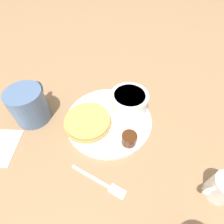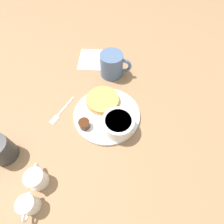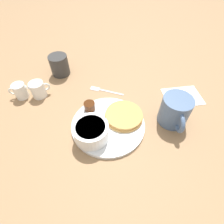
# 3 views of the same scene
# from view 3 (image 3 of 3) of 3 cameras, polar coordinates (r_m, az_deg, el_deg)

# --- Properties ---
(ground_plane) EXTENTS (4.00, 4.00, 0.00)m
(ground_plane) POSITION_cam_3_polar(r_m,az_deg,el_deg) (0.58, -1.26, -4.54)
(ground_plane) COLOR #93704C
(plate) EXTENTS (0.24, 0.24, 0.01)m
(plate) POSITION_cam_3_polar(r_m,az_deg,el_deg) (0.58, -1.27, -4.19)
(plate) COLOR white
(plate) RESTS_ON ground_plane
(pancake_stack) EXTENTS (0.13, 0.13, 0.02)m
(pancake_stack) POSITION_cam_3_polar(r_m,az_deg,el_deg) (0.58, 3.90, -1.17)
(pancake_stack) COLOR tan
(pancake_stack) RESTS_ON plate
(bowl) EXTENTS (0.11, 0.11, 0.05)m
(bowl) POSITION_cam_3_polar(r_m,az_deg,el_deg) (0.52, -6.83, -6.28)
(bowl) COLOR white
(bowl) RESTS_ON plate
(syrup_cup) EXTENTS (0.04, 0.04, 0.03)m
(syrup_cup) POSITION_cam_3_polar(r_m,az_deg,el_deg) (0.61, -7.34, 1.88)
(syrup_cup) COLOR #47230F
(syrup_cup) RESTS_ON plate
(butter_ramekin) EXTENTS (0.04, 0.04, 0.04)m
(butter_ramekin) POSITION_cam_3_polar(r_m,az_deg,el_deg) (0.54, -9.02, -7.30)
(butter_ramekin) COLOR white
(butter_ramekin) RESTS_ON plate
(coffee_mug) EXTENTS (0.09, 0.13, 0.10)m
(coffee_mug) POSITION_cam_3_polar(r_m,az_deg,el_deg) (0.59, 19.86, 0.32)
(coffee_mug) COLOR slate
(coffee_mug) RESTS_ON ground_plane
(creamer_pitcher_near) EXTENTS (0.07, 0.05, 0.06)m
(creamer_pitcher_near) POSITION_cam_3_polar(r_m,az_deg,el_deg) (0.71, -22.96, 6.82)
(creamer_pitcher_near) COLOR white
(creamer_pitcher_near) RESTS_ON ground_plane
(creamer_pitcher_far) EXTENTS (0.07, 0.05, 0.06)m
(creamer_pitcher_far) POSITION_cam_3_polar(r_m,az_deg,el_deg) (0.73, -27.81, 6.14)
(creamer_pitcher_far) COLOR white
(creamer_pitcher_far) RESTS_ON ground_plane
(fork) EXTENTS (0.13, 0.05, 0.00)m
(fork) POSITION_cam_3_polar(r_m,az_deg,el_deg) (0.70, -3.20, 7.15)
(fork) COLOR silver
(fork) RESTS_ON ground_plane
(napkin) EXTENTS (0.16, 0.13, 0.00)m
(napkin) POSITION_cam_3_polar(r_m,az_deg,el_deg) (0.72, 22.02, 4.77)
(napkin) COLOR white
(napkin) RESTS_ON ground_plane
(second_mug) EXTENTS (0.08, 0.10, 0.08)m
(second_mug) POSITION_cam_3_polar(r_m,az_deg,el_deg) (0.79, -16.81, 14.55)
(second_mug) COLOR #333333
(second_mug) RESTS_ON ground_plane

